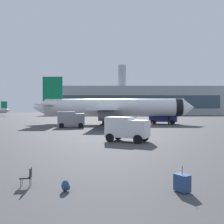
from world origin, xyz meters
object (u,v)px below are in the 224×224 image
(service_truck, at_px, (71,119))
(rolling_suitcase, at_px, (182,183))
(safety_cone_mid, at_px, (170,122))
(traveller_backpack, at_px, (66,186))
(gate_chair, at_px, (28,176))
(safety_cone_near, at_px, (135,122))
(cargo_van, at_px, (127,128))
(airplane_at_gate, at_px, (112,108))
(fuel_truck, at_px, (163,116))
(safety_cone_far, at_px, (152,123))

(service_truck, relative_size, rolling_suitcase, 4.63)
(service_truck, xyz_separation_m, safety_cone_mid, (21.20, 12.11, -1.30))
(traveller_backpack, distance_m, gate_chair, 1.93)
(safety_cone_near, bearing_deg, rolling_suitcase, -93.20)
(traveller_backpack, bearing_deg, cargo_van, 76.89)
(airplane_at_gate, bearing_deg, safety_cone_mid, 13.29)
(safety_cone_near, bearing_deg, traveller_backpack, -99.17)
(fuel_truck, bearing_deg, traveller_backpack, -106.89)
(airplane_at_gate, xyz_separation_m, gate_chair, (-4.11, -43.04, -3.16))
(safety_cone_near, height_order, gate_chair, gate_chair)
(airplane_at_gate, height_order, service_truck, airplane_at_gate)
(service_truck, bearing_deg, safety_cone_near, 42.74)
(service_truck, height_order, rolling_suitcase, service_truck)
(cargo_van, bearing_deg, rolling_suitcase, -85.21)
(service_truck, height_order, safety_cone_near, service_truck)
(safety_cone_near, relative_size, gate_chair, 0.86)
(service_truck, height_order, gate_chair, service_truck)
(safety_cone_mid, relative_size, safety_cone_far, 0.73)
(cargo_van, height_order, traveller_backpack, cargo_van)
(rolling_suitcase, xyz_separation_m, traveller_backpack, (-4.92, 0.12, -0.16))
(service_truck, relative_size, safety_cone_mid, 8.26)
(service_truck, distance_m, rolling_suitcase, 36.35)
(cargo_van, distance_m, traveller_backpack, 15.96)
(gate_chair, bearing_deg, airplane_at_gate, 84.55)
(fuel_truck, distance_m, safety_cone_near, 6.50)
(safety_cone_near, bearing_deg, airplane_at_gate, -150.19)
(service_truck, relative_size, fuel_truck, 0.79)
(fuel_truck, height_order, safety_cone_far, fuel_truck)
(safety_cone_far, xyz_separation_m, gate_chair, (-12.36, -40.14, 0.08))
(safety_cone_mid, bearing_deg, airplane_at_gate, -166.71)
(cargo_van, xyz_separation_m, safety_cone_near, (3.92, 31.14, -1.08))
(gate_chair, bearing_deg, safety_cone_far, 72.88)
(safety_cone_near, xyz_separation_m, gate_chair, (-9.34, -46.04, 0.13))
(airplane_at_gate, height_order, safety_cone_mid, airplane_at_gate)
(fuel_truck, relative_size, gate_chair, 7.51)
(safety_cone_near, xyz_separation_m, rolling_suitcase, (-2.61, -46.76, 0.02))
(gate_chair, bearing_deg, fuel_truck, 70.79)
(safety_cone_far, xyz_separation_m, traveller_backpack, (-10.55, -40.75, -0.18))
(fuel_truck, distance_m, safety_cone_mid, 3.19)
(safety_cone_far, relative_size, gate_chair, 0.98)
(rolling_suitcase, xyz_separation_m, gate_chair, (-6.73, 0.72, 0.11))
(fuel_truck, xyz_separation_m, cargo_van, (-10.06, -29.52, -0.32))
(safety_cone_mid, xyz_separation_m, gate_chair, (-17.65, -46.24, 0.19))
(fuel_truck, relative_size, rolling_suitcase, 5.87)
(safety_cone_near, xyz_separation_m, safety_cone_far, (3.02, -5.89, 0.05))
(fuel_truck, bearing_deg, service_truck, -151.58)
(fuel_truck, bearing_deg, rolling_suitcase, -100.97)
(cargo_van, xyz_separation_m, safety_cone_far, (6.94, 25.24, -1.04))
(service_truck, bearing_deg, rolling_suitcase, -73.57)
(cargo_van, bearing_deg, airplane_at_gate, 92.68)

